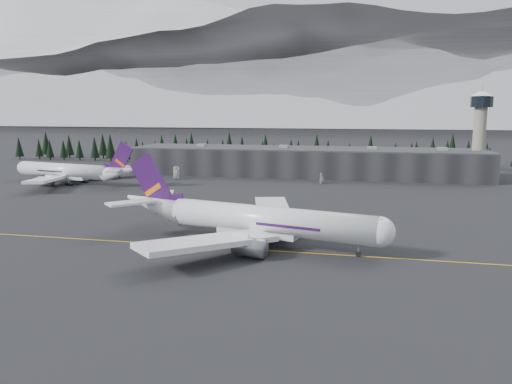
% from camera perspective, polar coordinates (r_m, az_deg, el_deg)
% --- Properties ---
extents(ground, '(1400.00, 1400.00, 0.00)m').
position_cam_1_polar(ground, '(111.87, -2.23, -6.20)').
color(ground, black).
rests_on(ground, ground).
extents(taxiline, '(400.00, 0.40, 0.02)m').
position_cam_1_polar(taxiline, '(110.01, -2.49, -6.46)').
color(taxiline, gold).
rests_on(taxiline, ground).
extents(terminal, '(160.00, 30.00, 12.60)m').
position_cam_1_polar(terminal, '(232.05, 5.62, 3.49)').
color(terminal, black).
rests_on(terminal, ground).
extents(control_tower, '(10.00, 10.00, 37.70)m').
position_cam_1_polar(control_tower, '(237.10, 24.22, 6.98)').
color(control_tower, gray).
rests_on(control_tower, ground).
extents(treeline, '(360.00, 20.00, 15.00)m').
position_cam_1_polar(treeline, '(268.56, 6.58, 4.53)').
color(treeline, black).
rests_on(treeline, ground).
extents(mountain_ridge, '(4400.00, 900.00, 420.00)m').
position_cam_1_polar(mountain_ridge, '(1104.94, 11.14, 7.68)').
color(mountain_ridge, white).
rests_on(mountain_ridge, ground).
extents(jet_main, '(66.50, 60.70, 19.84)m').
position_cam_1_polar(jet_main, '(113.33, -1.07, -3.07)').
color(jet_main, white).
rests_on(jet_main, ground).
extents(jet_parked, '(61.58, 56.30, 18.30)m').
position_cam_1_polar(jet_parked, '(216.35, -20.11, 2.22)').
color(jet_parked, white).
rests_on(jet_parked, ground).
extents(gse_vehicle_a, '(3.50, 6.00, 1.57)m').
position_cam_1_polar(gse_vehicle_a, '(220.55, -9.06, 1.66)').
color(gse_vehicle_a, white).
rests_on(gse_vehicle_a, ground).
extents(gse_vehicle_b, '(4.56, 1.98, 1.53)m').
position_cam_1_polar(gse_vehicle_b, '(206.16, 7.51, 1.16)').
color(gse_vehicle_b, '#B9BABC').
rests_on(gse_vehicle_b, ground).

